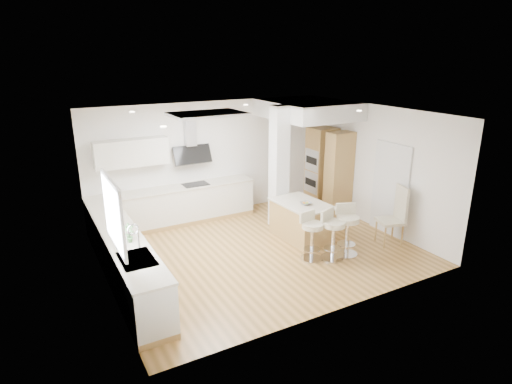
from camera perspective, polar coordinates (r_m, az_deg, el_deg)
ground at (r=8.93m, az=0.41°, el=-7.70°), size 6.00×6.00×0.00m
ceiling at (r=8.93m, az=0.41°, el=-7.70°), size 6.00×5.00×0.02m
wall_back at (r=10.59m, az=-6.25°, el=4.39°), size 6.00×0.04×2.80m
wall_left at (r=7.49m, az=-20.02°, el=-2.41°), size 0.04×5.00×2.80m
wall_right at (r=10.17m, az=15.34°, el=3.29°), size 0.04×5.00×2.80m
skylight at (r=8.31m, az=-6.46°, el=10.28°), size 4.10×2.10×0.06m
window_left at (r=6.56m, az=-18.56°, el=-2.37°), size 0.06×1.28×1.07m
doorway_right at (r=9.86m, az=17.44°, el=0.22°), size 0.05×1.00×2.10m
counter_left at (r=8.10m, az=-17.48°, el=-7.82°), size 0.63×4.50×1.35m
counter_back at (r=10.22m, az=-10.23°, el=-0.40°), size 3.62×0.63×2.50m
pillar at (r=9.72m, az=3.08°, el=3.24°), size 0.35×0.35×2.80m
soffit at (r=10.44m, az=6.85°, el=10.88°), size 1.78×2.20×0.40m
oven_column at (r=10.94m, az=9.53°, el=2.80°), size 0.63×1.21×2.10m
peninsula at (r=9.37m, az=6.04°, el=-3.76°), size 0.97×1.39×0.88m
bar_stool_a at (r=8.40m, az=7.43°, el=-5.50°), size 0.50×0.50×0.97m
bar_stool_b at (r=8.46m, az=10.18°, el=-5.28°), size 0.58×0.58×1.01m
bar_stool_c at (r=8.70m, az=12.04°, el=-4.62°), size 0.61×0.61×1.04m
dining_chair at (r=9.43m, az=18.13°, el=-2.75°), size 0.61×0.61×1.26m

